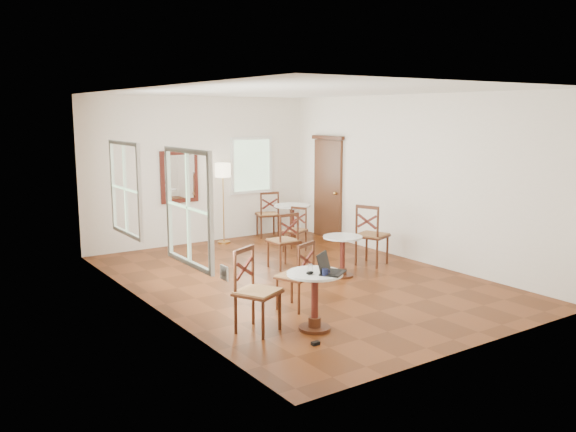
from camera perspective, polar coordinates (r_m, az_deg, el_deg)
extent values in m
plane|color=#602B10|center=(9.86, 0.98, -5.98)|extent=(7.00, 7.00, 0.00)
cube|color=white|center=(12.57, -8.24, 4.29)|extent=(5.00, 0.02, 3.00)
cube|color=white|center=(7.03, 17.68, -0.31)|extent=(5.00, 0.02, 3.00)
cube|color=white|center=(8.39, -13.10, 1.46)|extent=(0.02, 7.00, 3.00)
cube|color=white|center=(11.18, 11.56, 3.53)|extent=(0.02, 7.00, 3.00)
cube|color=white|center=(9.50, 1.04, 11.72)|extent=(5.00, 7.00, 0.02)
cube|color=#532E17|center=(12.99, 3.78, 2.54)|extent=(0.06, 0.90, 2.10)
cube|color=#452111|center=(12.88, 3.77, 7.40)|extent=(0.08, 1.02, 0.08)
sphere|color=#BF8C3F|center=(12.71, 4.45, 2.15)|extent=(0.07, 0.07, 0.07)
cube|color=#501C15|center=(12.33, -10.24, 3.67)|extent=(0.80, 0.05, 1.05)
cube|color=white|center=(12.31, -10.19, 3.66)|extent=(0.64, 0.02, 0.88)
cube|color=white|center=(6.63, -6.05, -5.36)|extent=(0.02, 0.16, 0.16)
torus|color=red|center=(6.64, -5.93, -5.34)|extent=(0.02, 0.12, 0.12)
cube|color=white|center=(7.30, -9.48, 0.77)|extent=(0.06, 1.22, 1.42)
cube|color=white|center=(9.32, -15.17, 2.49)|extent=(0.06, 1.22, 1.42)
cube|color=white|center=(13.11, -3.46, 4.81)|extent=(1.02, 0.06, 1.22)
cylinder|color=#452111|center=(7.66, 2.52, -10.53)|extent=(0.40, 0.40, 0.04)
cylinder|color=#452111|center=(7.63, 2.52, -9.97)|extent=(0.16, 0.16, 0.12)
cylinder|color=#501C15|center=(7.53, 2.54, -7.83)|extent=(0.09, 0.09, 0.60)
cylinder|color=#452111|center=(7.45, 2.55, -5.79)|extent=(0.14, 0.14, 0.06)
cylinder|color=silver|center=(7.44, 2.56, -5.45)|extent=(0.70, 0.70, 0.03)
cylinder|color=#452111|center=(10.05, 5.13, -5.61)|extent=(0.37, 0.37, 0.04)
cylinder|color=#452111|center=(10.03, 5.14, -5.21)|extent=(0.15, 0.15, 0.11)
cylinder|color=#501C15|center=(9.96, 5.16, -3.67)|extent=(0.08, 0.08, 0.55)
cylinder|color=#452111|center=(9.90, 5.19, -2.22)|extent=(0.13, 0.13, 0.06)
cylinder|color=silver|center=(9.90, 5.19, -1.99)|extent=(0.64, 0.64, 0.03)
cylinder|color=#452111|center=(12.56, 0.38, -2.44)|extent=(0.43, 0.43, 0.04)
cylinder|color=#452111|center=(12.55, 0.39, -2.05)|extent=(0.17, 0.17, 0.13)
cylinder|color=#501C15|center=(12.48, 0.39, -0.61)|extent=(0.10, 0.10, 0.64)
cylinder|color=#452111|center=(12.43, 0.39, 0.76)|extent=(0.15, 0.15, 0.06)
cylinder|color=silver|center=(12.43, 0.39, 0.98)|extent=(0.75, 0.75, 0.03)
cylinder|color=#452111|center=(8.60, 0.35, -6.79)|extent=(0.04, 0.04, 0.45)
cylinder|color=#452111|center=(8.42, 2.38, -7.17)|extent=(0.04, 0.04, 0.45)
cylinder|color=#452111|center=(8.32, -1.04, -7.36)|extent=(0.04, 0.04, 0.45)
cylinder|color=#452111|center=(8.13, 1.03, -7.78)|extent=(0.04, 0.04, 0.45)
cube|color=#452111|center=(8.30, 0.68, -5.76)|extent=(0.57, 0.57, 0.03)
cube|color=#8F613A|center=(8.30, 0.68, -5.66)|extent=(0.54, 0.54, 0.04)
cylinder|color=#452111|center=(8.29, 2.41, -4.05)|extent=(0.04, 0.04, 0.50)
cylinder|color=#452111|center=(8.00, 1.04, -4.55)|extent=(0.04, 0.04, 0.50)
cube|color=#452111|center=(8.09, 1.74, -2.73)|extent=(0.36, 0.17, 0.05)
cube|color=#501C15|center=(8.14, 1.74, -4.23)|extent=(0.31, 0.14, 0.22)
cube|color=#501C15|center=(8.14, 1.74, -4.23)|extent=(0.31, 0.14, 0.22)
cylinder|color=#452111|center=(7.26, -2.38, -9.79)|extent=(0.04, 0.04, 0.49)
cylinder|color=#452111|center=(7.46, -4.97, -9.26)|extent=(0.04, 0.04, 0.49)
cylinder|color=#452111|center=(7.58, -0.79, -8.93)|extent=(0.04, 0.04, 0.49)
cylinder|color=#452111|center=(7.77, -3.32, -8.46)|extent=(0.04, 0.04, 0.49)
cube|color=#452111|center=(7.44, -2.88, -7.27)|extent=(0.64, 0.64, 0.03)
cube|color=#8F613A|center=(7.43, -2.88, -7.15)|extent=(0.61, 0.61, 0.04)
cylinder|color=#452111|center=(7.31, -5.03, -5.42)|extent=(0.04, 0.04, 0.55)
cylinder|color=#452111|center=(7.63, -3.35, -4.76)|extent=(0.04, 0.04, 0.55)
cube|color=#452111|center=(7.41, -4.20, -3.20)|extent=(0.39, 0.22, 0.05)
cube|color=#501C15|center=(7.47, -4.18, -5.00)|extent=(0.33, 0.18, 0.24)
cube|color=#501C15|center=(7.47, -4.18, -5.00)|extent=(0.33, 0.18, 0.24)
cylinder|color=#452111|center=(10.78, -0.25, -3.34)|extent=(0.04, 0.04, 0.46)
cylinder|color=#452111|center=(10.49, 0.93, -3.71)|extent=(0.04, 0.04, 0.46)
cylinder|color=#452111|center=(10.57, -1.89, -3.61)|extent=(0.04, 0.04, 0.46)
cylinder|color=#452111|center=(10.28, -0.72, -4.00)|extent=(0.04, 0.04, 0.46)
cube|color=#452111|center=(10.47, -0.48, -2.40)|extent=(0.47, 0.47, 0.03)
cube|color=#8F613A|center=(10.47, -0.48, -2.32)|extent=(0.45, 0.45, 0.04)
cylinder|color=#452111|center=(10.39, 0.94, -1.09)|extent=(0.04, 0.04, 0.51)
cylinder|color=#452111|center=(10.17, -0.73, -1.32)|extent=(0.04, 0.04, 0.51)
cube|color=#452111|center=(10.23, 0.11, 0.10)|extent=(0.39, 0.05, 0.05)
cube|color=#501C15|center=(10.28, 0.11, -1.15)|extent=(0.33, 0.04, 0.23)
cube|color=#501C15|center=(10.28, 0.11, -1.15)|extent=(0.33, 0.04, 0.23)
cylinder|color=#452111|center=(10.92, 9.36, -3.17)|extent=(0.04, 0.04, 0.51)
cylinder|color=#452111|center=(10.56, 8.41, -3.59)|extent=(0.04, 0.04, 0.51)
cylinder|color=#452111|center=(11.09, 7.43, -2.92)|extent=(0.04, 0.04, 0.51)
cylinder|color=#452111|center=(10.74, 6.44, -3.32)|extent=(0.04, 0.04, 0.51)
cube|color=#452111|center=(10.77, 7.94, -1.88)|extent=(0.65, 0.65, 0.03)
cube|color=#8F613A|center=(10.76, 7.94, -1.79)|extent=(0.62, 0.62, 0.05)
cylinder|color=#452111|center=(10.45, 8.49, -0.69)|extent=(0.04, 0.04, 0.57)
cylinder|color=#452111|center=(10.63, 6.49, -0.47)|extent=(0.04, 0.04, 0.57)
cube|color=#452111|center=(10.49, 7.51, 0.83)|extent=(0.20, 0.42, 0.06)
cube|color=#501C15|center=(10.53, 7.48, -0.52)|extent=(0.16, 0.35, 0.25)
cube|color=#501C15|center=(10.53, 7.48, -0.52)|extent=(0.16, 0.35, 0.25)
cylinder|color=#452111|center=(13.38, -1.36, -0.74)|extent=(0.04, 0.04, 0.48)
cylinder|color=#452111|center=(13.02, -0.92, -1.04)|extent=(0.04, 0.04, 0.48)
cylinder|color=#452111|center=(13.29, -2.94, -0.83)|extent=(0.04, 0.04, 0.48)
cylinder|color=#452111|center=(12.93, -2.55, -1.12)|extent=(0.04, 0.04, 0.48)
cube|color=#452111|center=(13.11, -1.95, 0.11)|extent=(0.58, 0.58, 0.03)
cube|color=#8F613A|center=(13.11, -1.95, 0.18)|extent=(0.56, 0.56, 0.04)
cylinder|color=#452111|center=(12.94, -0.93, 1.15)|extent=(0.04, 0.04, 0.53)
cylinder|color=#452111|center=(12.84, -2.57, 1.07)|extent=(0.04, 0.04, 0.53)
cube|color=#452111|center=(12.85, -1.75, 2.18)|extent=(0.39, 0.16, 0.05)
cube|color=#501C15|center=(12.89, -1.75, 1.16)|extent=(0.33, 0.13, 0.23)
cube|color=#501C15|center=(12.89, -1.75, 1.16)|extent=(0.33, 0.13, 0.23)
cylinder|color=#452111|center=(11.68, -0.45, -2.47)|extent=(0.03, 0.03, 0.40)
cylinder|color=#452111|center=(11.95, 0.33, -2.18)|extent=(0.03, 0.03, 0.40)
cylinder|color=#452111|center=(11.52, 0.93, -2.64)|extent=(0.03, 0.03, 0.40)
cylinder|color=#452111|center=(11.80, 1.70, -2.34)|extent=(0.03, 0.03, 0.40)
cube|color=#452111|center=(11.70, 0.63, -1.42)|extent=(0.53, 0.53, 0.03)
cube|color=#8F613A|center=(11.69, 0.63, -1.35)|extent=(0.50, 0.50, 0.04)
cylinder|color=#452111|center=(11.87, 0.33, -0.17)|extent=(0.03, 0.03, 0.45)
cylinder|color=#452111|center=(11.72, 1.71, -0.30)|extent=(0.03, 0.03, 0.45)
cube|color=#452111|center=(11.76, 1.02, 0.75)|extent=(0.18, 0.32, 0.04)
cube|color=#501C15|center=(11.79, 1.02, -0.19)|extent=(0.15, 0.27, 0.20)
cube|color=#501C15|center=(11.79, 1.02, -0.19)|extent=(0.15, 0.27, 0.20)
cylinder|color=#BF8C3F|center=(12.63, -6.06, -2.46)|extent=(0.27, 0.27, 0.03)
cylinder|color=#BF8C3F|center=(12.50, -6.12, 0.88)|extent=(0.02, 0.02, 1.52)
cylinder|color=beige|center=(12.40, -6.19, 4.34)|extent=(0.32, 0.32, 0.28)
cube|color=black|center=(7.40, 4.27, -5.36)|extent=(0.42, 0.39, 0.02)
cube|color=black|center=(7.39, 4.27, -5.28)|extent=(0.31, 0.27, 0.00)
cube|color=black|center=(7.41, 3.37, -4.38)|extent=(0.33, 0.25, 0.23)
cube|color=silver|center=(7.41, 3.37, -4.38)|extent=(0.28, 0.21, 0.19)
ellipsoid|color=black|center=(7.34, 2.08, -5.38)|extent=(0.12, 0.09, 0.04)
cylinder|color=black|center=(7.28, 3.52, -5.32)|extent=(0.08, 0.08, 0.09)
torus|color=black|center=(7.31, 3.80, -5.27)|extent=(0.06, 0.01, 0.06)
cylinder|color=white|center=(7.40, 2.11, -4.98)|extent=(0.07, 0.07, 0.11)
cube|color=black|center=(7.19, 2.61, -11.92)|extent=(0.10, 0.06, 0.04)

